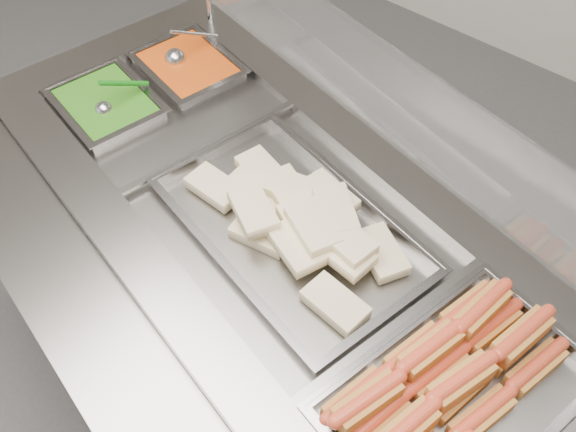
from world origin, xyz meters
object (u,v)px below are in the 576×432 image
Objects in this scene: steam_counter at (278,302)px; ladle at (177,58)px; serving_spoon at (108,105)px; pan_hotdogs at (455,399)px; sneeze_guard at (350,60)px; pan_wraps at (290,231)px.

steam_counter is 10.32× the size of ladle.
ladle reaches higher than serving_spoon.
serving_spoon reaches higher than pan_hotdogs.
sneeze_guard is 0.76m from ladle.
sneeze_guard reaches higher than serving_spoon.
pan_hotdogs is 0.81× the size of pan_wraps.
pan_hotdogs is 3.12× the size of ladle.
pan_hotdogs is 1.30m from ladle.
sneeze_guard reaches higher than pan_hotdogs.
pan_hotdogs is at bearing -12.01° from steam_counter.
pan_wraps is (0.06, -0.01, 0.42)m from steam_counter.
pan_wraps is (0.01, -0.22, -0.38)m from sneeze_guard.
pan_wraps is at bearing 167.99° from pan_hotdogs.
pan_wraps is at bearing -21.95° from ladle.
ladle reaches higher than pan_hotdogs.
serving_spoon is (-0.62, -0.02, 0.45)m from steam_counter.
ladle is at bearing 157.20° from steam_counter.
pan_hotdogs and pan_wraps have the same top height.
pan_hotdogs is at bearing -5.11° from serving_spoon.
serving_spoon is (0.01, -0.28, 0.00)m from ladle.
pan_wraps is at bearing -86.66° from sneeze_guard.
sneeze_guard is at bearing 18.92° from serving_spoon.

